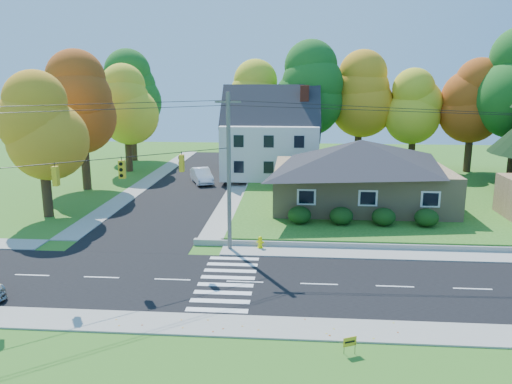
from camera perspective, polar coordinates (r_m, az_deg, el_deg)
ground at (r=27.48m, az=-1.27°, el=-10.26°), size 120.00×120.00×0.00m
road_main at (r=27.47m, az=-1.27°, el=-10.24°), size 90.00×8.00×0.02m
road_cross at (r=53.32m, az=-7.07°, el=1.10°), size 8.00×44.00×0.02m
sidewalk_north at (r=32.10m, az=-0.38°, el=-6.70°), size 90.00×2.00×0.08m
sidewalk_south at (r=22.97m, az=-2.56°, el=-15.04°), size 90.00×2.00×0.08m
lawn at (r=48.47m, az=16.78°, el=-0.26°), size 30.00×30.00×0.50m
ranch_house at (r=42.18m, az=11.80°, el=2.31°), size 14.60×10.60×5.40m
colonial_house at (r=53.56m, az=1.73°, el=6.20°), size 10.40×8.40×9.60m
hedge_row at (r=36.59m, az=12.06°, el=-2.73°), size 10.70×1.70×1.27m
traffic_infrastructure at (r=27.22m, az=-1.36°, el=0.90°), size 38.10×10.66×10.00m
tree_lot_0 at (r=59.37m, az=0.04°, el=10.46°), size 6.72×6.72×12.51m
tree_lot_1 at (r=58.17m, az=5.99°, el=11.63°), size 7.84×7.84×14.60m
tree_lot_2 at (r=59.64m, az=11.83°, el=10.83°), size 7.28×7.28×13.56m
tree_lot_3 at (r=59.76m, az=17.68°, el=9.25°), size 6.16×6.16×11.47m
tree_lot_4 at (r=60.41m, az=23.56°, el=9.45°), size 6.72×6.72×12.51m
tree_west_0 at (r=42.14m, az=-23.41°, el=6.86°), size 6.16×6.16×11.47m
tree_west_1 at (r=51.48m, az=-19.37°, el=9.55°), size 7.28×7.28×13.56m
tree_west_2 at (r=60.47m, az=-14.64°, el=9.62°), size 6.72×6.72×12.51m
tree_west_3 at (r=68.64m, az=-14.13°, el=11.08°), size 7.84×7.84×14.60m
white_car at (r=52.74m, az=-6.22°, el=1.87°), size 3.32×5.03×1.57m
fire_hydrant at (r=32.40m, az=0.48°, el=-5.83°), size 0.48×0.37×0.84m
yard_sign at (r=21.09m, az=10.68°, el=-16.50°), size 0.55×0.27×0.74m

